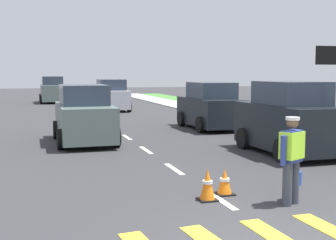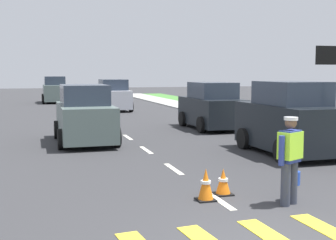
{
  "view_description": "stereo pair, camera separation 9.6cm",
  "coord_description": "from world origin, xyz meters",
  "px_view_note": "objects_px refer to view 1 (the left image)",
  "views": [
    {
      "loc": [
        -3.5,
        -5.32,
        2.5
      ],
      "look_at": [
        0.35,
        7.4,
        1.1
      ],
      "focal_mm": 48.63,
      "sensor_mm": 36.0,
      "label": 1
    },
    {
      "loc": [
        -3.41,
        -5.35,
        2.5
      ],
      "look_at": [
        0.35,
        7.4,
        1.1
      ],
      "focal_mm": 48.63,
      "sensor_mm": 36.0,
      "label": 2
    }
  ],
  "objects_px": {
    "car_parked_curbside": "(289,120)",
    "traffic_cone_far": "(207,185)",
    "car_parked_far": "(210,107)",
    "car_outgoing_far": "(111,96)",
    "traffic_cone_near": "(225,182)",
    "car_oncoming_third": "(53,90)",
    "road_worker": "(292,156)",
    "car_oncoming_lead": "(84,116)"
  },
  "relations": [
    {
      "from": "car_oncoming_lead",
      "to": "car_outgoing_far",
      "type": "bearing_deg",
      "value": 76.22
    },
    {
      "from": "road_worker",
      "to": "car_oncoming_third",
      "type": "bearing_deg",
      "value": 95.37
    },
    {
      "from": "traffic_cone_near",
      "to": "road_worker",
      "type": "bearing_deg",
      "value": -47.03
    },
    {
      "from": "car_parked_far",
      "to": "car_oncoming_third",
      "type": "bearing_deg",
      "value": 106.43
    },
    {
      "from": "road_worker",
      "to": "car_oncoming_third",
      "type": "relative_size",
      "value": 0.4
    },
    {
      "from": "car_oncoming_lead",
      "to": "car_oncoming_third",
      "type": "distance_m",
      "value": 22.37
    },
    {
      "from": "traffic_cone_far",
      "to": "car_oncoming_third",
      "type": "relative_size",
      "value": 0.15
    },
    {
      "from": "road_worker",
      "to": "car_oncoming_third",
      "type": "xyz_separation_m",
      "value": [
        -2.93,
        31.22,
        0.08
      ]
    },
    {
      "from": "car_outgoing_far",
      "to": "car_parked_curbside",
      "type": "xyz_separation_m",
      "value": [
        2.51,
        -17.27,
        0.09
      ]
    },
    {
      "from": "road_worker",
      "to": "car_parked_far",
      "type": "height_order",
      "value": "car_parked_far"
    },
    {
      "from": "traffic_cone_far",
      "to": "car_parked_far",
      "type": "bearing_deg",
      "value": 67.59
    },
    {
      "from": "car_parked_far",
      "to": "car_oncoming_lead",
      "type": "bearing_deg",
      "value": -157.25
    },
    {
      "from": "traffic_cone_far",
      "to": "car_outgoing_far",
      "type": "distance_m",
      "value": 21.42
    },
    {
      "from": "car_oncoming_lead",
      "to": "traffic_cone_far",
      "type": "bearing_deg",
      "value": -79.86
    },
    {
      "from": "car_parked_curbside",
      "to": "car_oncoming_third",
      "type": "height_order",
      "value": "car_parked_curbside"
    },
    {
      "from": "traffic_cone_near",
      "to": "car_oncoming_third",
      "type": "height_order",
      "value": "car_oncoming_third"
    },
    {
      "from": "car_parked_far",
      "to": "car_oncoming_lead",
      "type": "distance_m",
      "value": 6.31
    },
    {
      "from": "traffic_cone_near",
      "to": "car_oncoming_third",
      "type": "distance_m",
      "value": 30.3
    },
    {
      "from": "traffic_cone_far",
      "to": "car_parked_far",
      "type": "relative_size",
      "value": 0.16
    },
    {
      "from": "traffic_cone_near",
      "to": "car_outgoing_far",
      "type": "height_order",
      "value": "car_outgoing_far"
    },
    {
      "from": "car_oncoming_lead",
      "to": "car_parked_curbside",
      "type": "distance_m",
      "value": 7.05
    },
    {
      "from": "road_worker",
      "to": "car_oncoming_lead",
      "type": "distance_m",
      "value": 9.3
    },
    {
      "from": "car_parked_far",
      "to": "car_parked_curbside",
      "type": "distance_m",
      "value": 6.52
    },
    {
      "from": "car_oncoming_lead",
      "to": "car_parked_curbside",
      "type": "height_order",
      "value": "car_parked_curbside"
    },
    {
      "from": "car_parked_far",
      "to": "car_parked_curbside",
      "type": "relative_size",
      "value": 1.02
    },
    {
      "from": "traffic_cone_far",
      "to": "car_parked_curbside",
      "type": "distance_m",
      "value": 5.95
    },
    {
      "from": "car_outgoing_far",
      "to": "car_parked_curbside",
      "type": "bearing_deg",
      "value": -81.74
    },
    {
      "from": "traffic_cone_far",
      "to": "car_oncoming_third",
      "type": "height_order",
      "value": "car_oncoming_third"
    },
    {
      "from": "traffic_cone_far",
      "to": "car_oncoming_third",
      "type": "xyz_separation_m",
      "value": [
        -1.51,
        30.52,
        0.69
      ]
    },
    {
      "from": "traffic_cone_far",
      "to": "traffic_cone_near",
      "type": "bearing_deg",
      "value": 30.82
    },
    {
      "from": "car_parked_curbside",
      "to": "traffic_cone_far",
      "type": "bearing_deg",
      "value": -136.5
    },
    {
      "from": "car_parked_far",
      "to": "car_outgoing_far",
      "type": "height_order",
      "value": "car_parked_far"
    },
    {
      "from": "car_oncoming_third",
      "to": "car_outgoing_far",
      "type": "bearing_deg",
      "value": -70.29
    },
    {
      "from": "traffic_cone_far",
      "to": "car_oncoming_third",
      "type": "distance_m",
      "value": 30.57
    },
    {
      "from": "car_parked_far",
      "to": "car_outgoing_far",
      "type": "distance_m",
      "value": 11.06
    },
    {
      "from": "traffic_cone_far",
      "to": "car_oncoming_third",
      "type": "bearing_deg",
      "value": 92.84
    },
    {
      "from": "car_oncoming_lead",
      "to": "car_oncoming_third",
      "type": "height_order",
      "value": "car_oncoming_third"
    },
    {
      "from": "traffic_cone_near",
      "to": "car_parked_curbside",
      "type": "distance_m",
      "value": 5.4
    },
    {
      "from": "car_outgoing_far",
      "to": "car_oncoming_lead",
      "type": "relative_size",
      "value": 0.95
    },
    {
      "from": "car_parked_far",
      "to": "road_worker",
      "type": "bearing_deg",
      "value": -104.62
    },
    {
      "from": "road_worker",
      "to": "traffic_cone_near",
      "type": "bearing_deg",
      "value": 132.97
    },
    {
      "from": "car_parked_curbside",
      "to": "car_outgoing_far",
      "type": "bearing_deg",
      "value": 98.26
    }
  ]
}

